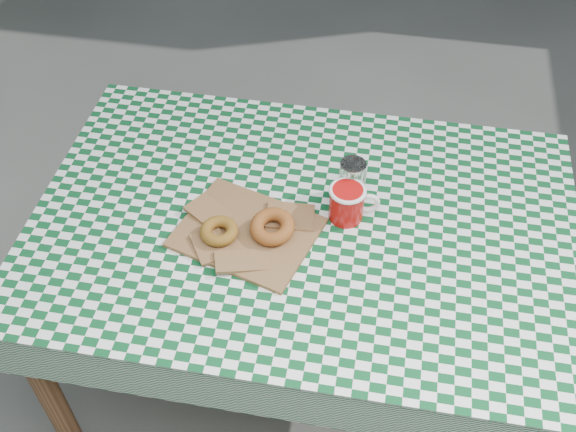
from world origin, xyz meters
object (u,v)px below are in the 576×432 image
object	(u,v)px
table	(301,311)
coffee_mug	(347,203)
drinking_glass	(352,181)
paper_bag	(247,231)

from	to	relation	value
table	coffee_mug	size ratio (longest dim) A/B	7.86
coffee_mug	drinking_glass	bearing A→B (deg)	75.61
table	paper_bag	size ratio (longest dim) A/B	4.17
coffee_mug	drinking_glass	xyz separation A→B (m)	(0.00, 0.07, 0.01)
table	coffee_mug	bearing A→B (deg)	19.62
table	paper_bag	distance (m)	0.41
table	drinking_glass	xyz separation A→B (m)	(0.10, 0.10, 0.44)
drinking_glass	coffee_mug	bearing A→B (deg)	-93.35
drinking_glass	table	bearing A→B (deg)	-135.12
table	coffee_mug	distance (m)	0.44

